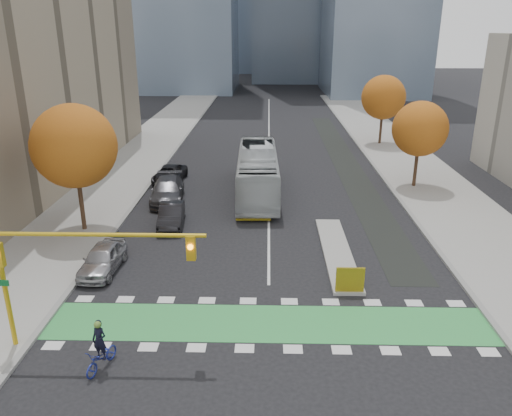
# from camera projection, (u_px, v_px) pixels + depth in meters

# --- Properties ---
(ground) EXTENTS (300.00, 300.00, 0.00)m
(ground) POSITION_uv_depth(u_px,v_px,m) (269.00, 343.00, 20.96)
(ground) COLOR black
(ground) RESTS_ON ground
(sidewalk_west) EXTENTS (7.00, 120.00, 0.15)m
(sidewalk_west) POSITION_uv_depth(u_px,v_px,m) (101.00, 191.00, 40.03)
(sidewalk_west) COLOR gray
(sidewalk_west) RESTS_ON ground
(sidewalk_east) EXTENTS (7.00, 120.00, 0.15)m
(sidewalk_east) POSITION_uv_depth(u_px,v_px,m) (439.00, 194.00, 39.41)
(sidewalk_east) COLOR gray
(sidewalk_east) RESTS_ON ground
(curb_west) EXTENTS (0.30, 120.00, 0.16)m
(curb_west) POSITION_uv_depth(u_px,v_px,m) (144.00, 192.00, 39.95)
(curb_west) COLOR gray
(curb_west) RESTS_ON ground
(curb_east) EXTENTS (0.30, 120.00, 0.16)m
(curb_east) POSITION_uv_depth(u_px,v_px,m) (395.00, 194.00, 39.49)
(curb_east) COLOR gray
(curb_east) RESTS_ON ground
(bike_crossing) EXTENTS (20.00, 3.00, 0.01)m
(bike_crossing) POSITION_uv_depth(u_px,v_px,m) (269.00, 323.00, 22.36)
(bike_crossing) COLOR green
(bike_crossing) RESTS_ON ground
(centre_line) EXTENTS (0.15, 70.00, 0.01)m
(centre_line) POSITION_uv_depth(u_px,v_px,m) (269.00, 140.00, 58.53)
(centre_line) COLOR silver
(centre_line) RESTS_ON ground
(bike_lane_paint) EXTENTS (2.50, 50.00, 0.01)m
(bike_lane_paint) POSITION_uv_depth(u_px,v_px,m) (345.00, 162.00, 48.96)
(bike_lane_paint) COLOR black
(bike_lane_paint) RESTS_ON ground
(median_island) EXTENTS (1.60, 10.00, 0.16)m
(median_island) POSITION_uv_depth(u_px,v_px,m) (337.00, 252.00, 29.29)
(median_island) COLOR gray
(median_island) RESTS_ON ground
(hazard_board) EXTENTS (1.40, 0.12, 1.30)m
(hazard_board) POSITION_uv_depth(u_px,v_px,m) (350.00, 280.00, 24.53)
(hazard_board) COLOR yellow
(hazard_board) RESTS_ON median_island
(tree_west) EXTENTS (5.20, 5.20, 8.22)m
(tree_west) POSITION_uv_depth(u_px,v_px,m) (74.00, 146.00, 30.59)
(tree_west) COLOR #332114
(tree_west) RESTS_ON ground
(tree_east_near) EXTENTS (4.40, 4.40, 7.08)m
(tree_east_near) POSITION_uv_depth(u_px,v_px,m) (420.00, 129.00, 39.68)
(tree_east_near) COLOR #332114
(tree_east_near) RESTS_ON ground
(tree_east_far) EXTENTS (4.80, 4.80, 7.65)m
(tree_east_far) POSITION_uv_depth(u_px,v_px,m) (383.00, 97.00, 54.57)
(tree_east_far) COLOR #332114
(tree_east_far) RESTS_ON ground
(traffic_signal_west) EXTENTS (8.53, 0.56, 5.20)m
(traffic_signal_west) POSITION_uv_depth(u_px,v_px,m) (65.00, 260.00, 19.28)
(traffic_signal_west) COLOR #BF9914
(traffic_signal_west) RESTS_ON ground
(cyclist) EXTENTS (1.20, 1.94, 2.12)m
(cyclist) POSITION_uv_depth(u_px,v_px,m) (101.00, 353.00, 19.17)
(cyclist) COLOR navy
(cyclist) RESTS_ON ground
(bus) EXTENTS (3.34, 12.96, 3.59)m
(bus) POSITION_uv_depth(u_px,v_px,m) (258.00, 172.00, 39.08)
(bus) COLOR #B8BDC0
(bus) RESTS_ON ground
(parked_car_a) EXTENTS (1.87, 4.35, 1.47)m
(parked_car_a) POSITION_uv_depth(u_px,v_px,m) (103.00, 259.00, 26.92)
(parked_car_a) COLOR #A1A0A6
(parked_car_a) RESTS_ON ground
(parked_car_b) EXTENTS (1.93, 4.51, 1.44)m
(parked_car_b) POSITION_uv_depth(u_px,v_px,m) (171.00, 215.00, 33.13)
(parked_car_b) COLOR black
(parked_car_b) RESTS_ON ground
(parked_car_c) EXTENTS (2.94, 5.98, 1.67)m
(parked_car_c) POSITION_uv_depth(u_px,v_px,m) (167.00, 190.00, 37.81)
(parked_car_c) COLOR #46454A
(parked_car_c) RESTS_ON ground
(parked_car_d) EXTENTS (2.60, 4.97, 1.34)m
(parked_car_d) POSITION_uv_depth(u_px,v_px,m) (170.00, 174.00, 42.58)
(parked_car_d) COLOR black
(parked_car_d) RESTS_ON ground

